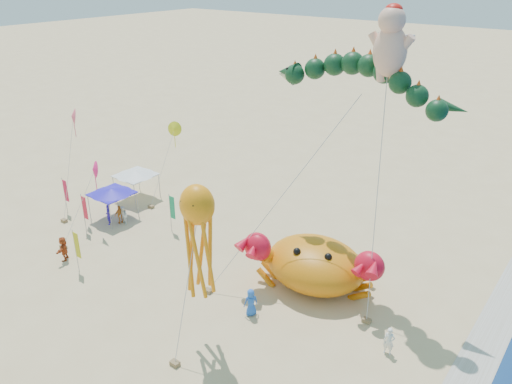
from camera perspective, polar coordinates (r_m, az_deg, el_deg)
ground at (r=31.72m, az=0.70°, el=-12.89°), size 320.00×320.00×0.00m
crab_inflatable at (r=32.75m, az=6.66°, el=-8.06°), size 8.89×7.24×3.90m
dragon_kite at (r=30.41m, az=11.75°, el=11.92°), size 11.74×8.98×14.17m
cherub_kite at (r=28.88m, az=15.12°, el=16.14°), size 3.14×4.70×17.46m
octopus_kite at (r=25.84m, az=-6.59°, el=-4.61°), size 1.88×3.63×9.42m
canopy_blue at (r=42.27m, az=-16.18°, el=0.08°), size 3.30×3.30×2.71m
canopy_white at (r=45.41m, az=-13.63°, el=2.12°), size 3.37×3.37×2.71m
feather_flags at (r=39.98m, az=-17.42°, el=-2.22°), size 9.91×7.93×3.20m
beachgoers at (r=36.66m, az=-13.35°, el=-6.34°), size 24.90×7.29×1.81m
small_kites at (r=42.01m, az=-15.88°, el=5.04°), size 5.09×12.08×9.01m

